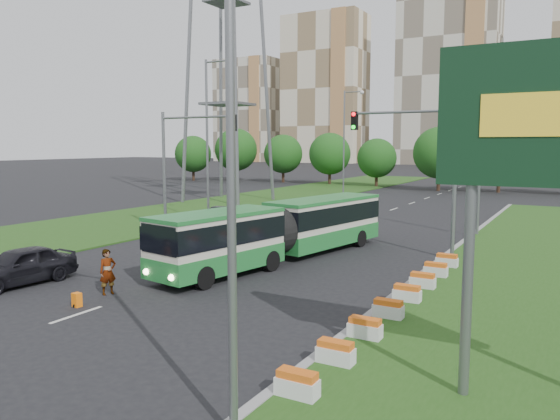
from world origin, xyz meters
The scene contains 16 objects.
ground centered at (0.00, 0.00, 0.00)m, with size 360.00×360.00×0.00m, color black.
median_kerb centered at (6.05, 8.00, 0.09)m, with size 0.30×60.00×0.18m, color gray.
left_verge centered at (-18.00, 25.00, 0.05)m, with size 12.00×110.00×0.10m, color #224A15.
lane_markings centered at (-3.00, 20.00, 0.00)m, with size 0.20×100.00×0.01m, color beige, non-canonical shape.
flower_planters centered at (6.70, -0.30, 0.45)m, with size 1.10×15.90×0.60m, color silver, non-canonical shape.
traffic_mast_median centered at (4.78, 10.00, 5.35)m, with size 5.76×0.32×8.00m.
traffic_mast_left centered at (-10.38, 9.00, 5.35)m, with size 5.76×0.32×8.00m.
street_lamps centered at (-3.00, 10.00, 6.00)m, with size 36.00×60.00×12.00m, color slate, non-canonical shape.
apartment_tower_west centered at (-65.00, 150.00, 24.00)m, with size 26.00×15.00×48.00m, color beige.
apartment_tower_cwest centered at (-25.00, 150.00, 26.00)m, with size 28.00×15.00×52.00m, color beige.
midrise_west centered at (-95.00, 150.00, 18.00)m, with size 22.00×14.00×36.00m, color beige.
articulated_bus centered at (-1.23, 5.34, 1.56)m, with size 2.42×15.50×2.55m.
car_left_near centered at (-8.44, -4.29, 0.80)m, with size 1.90×4.72×1.61m, color black.
car_left_far centered at (-9.71, 12.15, 0.79)m, with size 1.66×4.77×1.57m, color black.
pedestrian centered at (-4.03, -3.56, 0.91)m, with size 0.66×0.43×1.82m, color gray.
shopping_trolley centered at (-3.75, -5.33, 0.26)m, with size 0.30×0.32×0.52m.
Camera 1 is at (12.18, -18.60, 5.88)m, focal length 35.00 mm.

